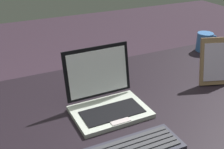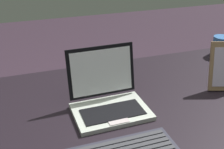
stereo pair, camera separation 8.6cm
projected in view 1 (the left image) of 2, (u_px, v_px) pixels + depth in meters
The scene contains 4 objects.
desk at pixel (123, 133), 1.02m from camera, with size 1.65×0.81×0.74m.
laptop_front at pixel (107, 99), 0.96m from camera, with size 0.25×0.21×0.20m.
photo_frame at pixel (215, 62), 1.11m from camera, with size 0.13×0.09×0.19m.
coffee_mug at pixel (205, 42), 1.45m from camera, with size 0.12×0.08×0.09m.
Camera 1 is at (-0.39, -0.72, 1.28)m, focal length 45.70 mm.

